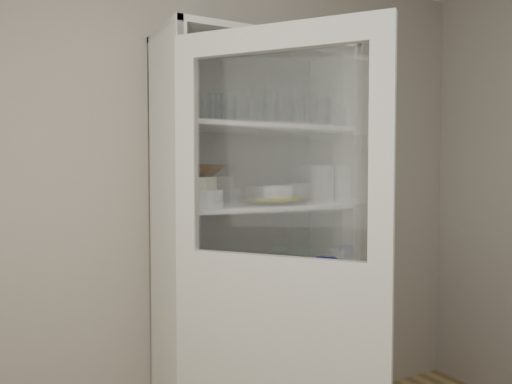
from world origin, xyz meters
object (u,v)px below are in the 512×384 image
goblet_1 (223,111)px  teal_jar (257,269)px  pantry_cabinet (250,264)px  measuring_cups (246,282)px  cupboard_door (276,313)px  tin_box (274,346)px  yellow_trivet (277,199)px  mug_white (318,269)px  plate_stack_front (196,198)px  goblet_0 (184,108)px  grey_bowl_stack (322,184)px  mug_blue (326,266)px  white_canister (191,273)px  plate_stack_back (174,200)px  goblet_2 (267,115)px  glass_platter (277,202)px  goblet_3 (299,116)px  mug_teal (283,267)px  terracotta_bowl (196,171)px  cream_dish (259,351)px  cream_bowl (196,183)px  white_ramekin (277,192)px

goblet_1 → teal_jar: 0.84m
pantry_cabinet → measuring_cups: pantry_cabinet is taller
cupboard_door → tin_box: size_ratio=9.04×
yellow_trivet → mug_white: bearing=-16.5°
yellow_trivet → measuring_cups: bearing=-168.8°
pantry_cabinet → plate_stack_front: (-0.35, -0.12, 0.36)m
goblet_0 → teal_jar: size_ratio=1.52×
goblet_1 → grey_bowl_stack: 0.68m
mug_blue → white_canister: white_canister is taller
grey_bowl_stack → measuring_cups: 0.70m
cupboard_door → plate_stack_back: (-0.17, 0.71, 0.42)m
cupboard_door → goblet_2: bearing=114.9°
goblet_0 → glass_platter: (0.45, -0.15, -0.48)m
cupboard_door → goblet_3: 1.23m
cupboard_door → mug_blue: bearing=91.6°
yellow_trivet → tin_box: 0.79m
plate_stack_back → teal_jar: plate_stack_back is taller
mug_teal → tin_box: bearing=-130.8°
terracotta_bowl → glass_platter: bearing=2.4°
goblet_0 → measuring_cups: bearing=-36.8°
mug_teal → teal_jar: teal_jar is taller
goblet_1 → mug_white: bearing=-22.0°
pantry_cabinet → terracotta_bowl: bearing=-161.3°
mug_blue → cream_dish: 0.58m
goblet_0 → mug_blue: size_ratio=1.38×
cream_bowl → plate_stack_back: bearing=103.2°
plate_stack_front → tin_box: 0.94m
mug_teal → white_ramekin: bearing=-111.2°
plate_stack_front → cream_dish: plate_stack_front is taller
mug_blue → tin_box: (-0.29, 0.07, -0.42)m
pantry_cabinet → plate_stack_front: 0.52m
plate_stack_back → white_ramekin: bearing=-18.3°
plate_stack_front → cupboard_door: bearing=-76.0°
goblet_0 → goblet_2: size_ratio=1.10×
pantry_cabinet → goblet_1: 0.81m
plate_stack_front → cream_dish: 0.88m
terracotta_bowl → pantry_cabinet: bearing=18.7°
mug_blue → mug_white: mug_blue is taller
goblet_2 → glass_platter: (-0.03, -0.15, -0.47)m
terracotta_bowl → grey_bowl_stack: 0.77m
pantry_cabinet → cream_bowl: pantry_cabinet is taller
goblet_1 → glass_platter: (0.25, -0.12, -0.47)m
pantry_cabinet → white_canister: 0.35m
goblet_2 → measuring_cups: 0.91m
cupboard_door → plate_stack_back: 0.84m
cream_dish → pantry_cabinet: bearing=94.9°
cream_dish → tin_box: size_ratio=1.02×
plate_stack_front → plate_stack_back: (-0.04, 0.18, -0.01)m
pantry_cabinet → terracotta_bowl: (-0.35, -0.12, 0.49)m
white_ramekin → cream_dish: (-0.10, 0.02, -0.83)m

